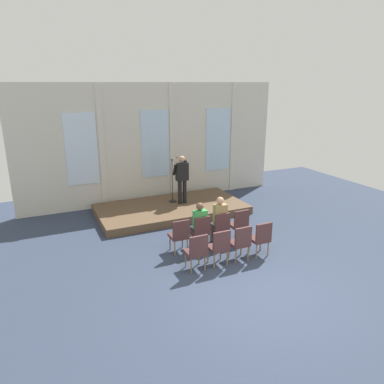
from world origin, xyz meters
The scene contains 15 objects.
ground_plane centered at (0.00, 0.00, 0.00)m, with size 17.99×17.99×0.00m, color #2D384C.
rear_partition centered at (0.03, 6.91, 2.17)m, with size 9.86×0.14×4.35m.
stage_platform centered at (0.00, 5.33, 0.13)m, with size 5.01×2.58×0.26m, color brown.
speaker centered at (0.45, 5.43, 1.24)m, with size 0.52×0.69×1.69m.
mic_stand centered at (0.20, 5.70, 0.59)m, with size 0.28×0.28×1.55m.
chair_r0_c0 centered at (-0.91, 2.37, 0.53)m, with size 0.46×0.44×0.94m.
chair_r0_c1 centered at (-0.30, 2.37, 0.53)m, with size 0.46×0.44×0.94m.
audience_r0_c1 centered at (-0.30, 2.45, 0.72)m, with size 0.36×0.39×1.29m.
chair_r0_c2 centered at (0.30, 2.37, 0.53)m, with size 0.46×0.44×0.94m.
audience_r0_c2 centered at (0.30, 2.45, 0.76)m, with size 0.36×0.39×1.37m.
chair_r0_c3 centered at (0.91, 2.37, 0.53)m, with size 0.46×0.44×0.94m.
chair_r1_c0 centered at (-0.91, 1.32, 0.53)m, with size 0.46×0.44×0.94m.
chair_r1_c1 centered at (-0.30, 1.32, 0.53)m, with size 0.46×0.44×0.94m.
chair_r1_c2 centered at (0.30, 1.32, 0.53)m, with size 0.46×0.44×0.94m.
chair_r1_c3 centered at (0.91, 1.32, 0.53)m, with size 0.46×0.44×0.94m.
Camera 1 is at (-4.21, -5.65, 4.32)m, focal length 33.53 mm.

